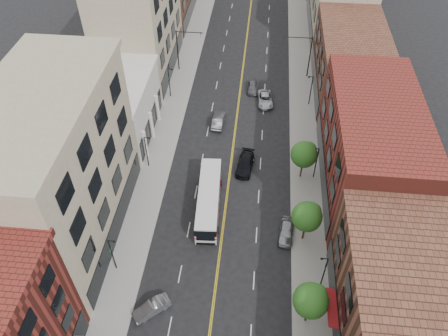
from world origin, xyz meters
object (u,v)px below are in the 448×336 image
(car_lane_a, at_px, (245,164))
(car_lane_b, at_px, (265,99))
(car_parked_far, at_px, (286,231))
(car_lane_behind, at_px, (218,120))
(car_lane_c, at_px, (252,87))
(car_angle_b, at_px, (152,308))
(city_bus, at_px, (209,199))

(car_lane_a, height_order, car_lane_b, car_lane_a)
(car_parked_far, relative_size, car_lane_behind, 0.94)
(car_lane_c, bearing_deg, car_angle_b, -103.29)
(car_parked_far, bearing_deg, car_lane_behind, 122.64)
(car_lane_behind, bearing_deg, car_lane_a, 119.73)
(car_lane_b, height_order, car_lane_c, car_lane_b)
(car_lane_b, bearing_deg, car_lane_behind, -143.51)
(car_angle_b, xyz_separation_m, car_lane_b, (10.19, 36.40, 0.03))
(car_lane_a, bearing_deg, car_lane_behind, 123.33)
(car_angle_b, distance_m, car_lane_behind, 30.55)
(car_lane_behind, xyz_separation_m, car_lane_b, (6.75, 6.04, -0.06))
(car_parked_far, relative_size, car_lane_b, 0.86)
(city_bus, bearing_deg, car_angle_b, -109.31)
(car_lane_behind, relative_size, car_lane_b, 0.92)
(city_bus, height_order, car_lane_behind, city_bus)
(car_parked_far, height_order, car_lane_behind, car_lane_behind)
(car_parked_far, distance_m, car_lane_behind, 21.92)
(car_lane_c, bearing_deg, city_bus, -100.68)
(city_bus, distance_m, car_angle_b, 14.70)
(car_angle_b, relative_size, car_lane_b, 0.81)
(car_lane_b, bearing_deg, car_angle_b, -110.99)
(car_angle_b, relative_size, car_parked_far, 0.94)
(car_angle_b, distance_m, car_lane_a, 22.87)
(car_lane_c, bearing_deg, car_lane_b, -57.21)
(car_lane_behind, height_order, car_lane_b, car_lane_behind)
(car_lane_b, bearing_deg, car_lane_a, -103.65)
(car_lane_c, bearing_deg, car_lane_a, -91.87)
(car_angle_b, height_order, car_lane_b, car_lane_b)
(city_bus, relative_size, car_lane_a, 2.30)
(city_bus, relative_size, car_lane_behind, 2.58)
(car_lane_a, height_order, car_lane_c, car_lane_a)
(car_lane_behind, bearing_deg, car_lane_b, -135.51)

